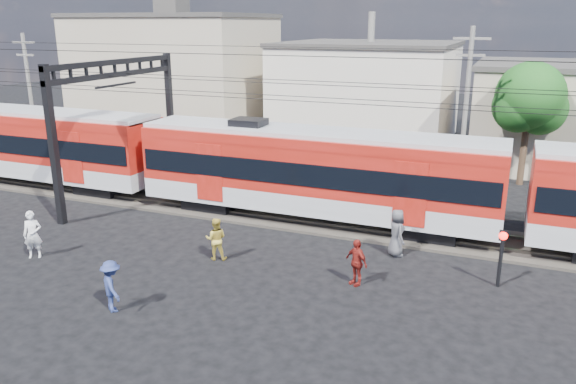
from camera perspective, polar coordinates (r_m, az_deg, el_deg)
name	(u,v)px	position (r m, az deg, el deg)	size (l,w,h in m)	color
ground	(222,296)	(18.96, -6.70, -10.42)	(120.00, 120.00, 0.00)	black
track_bed	(306,219)	(25.64, 1.83, -2.73)	(70.00, 3.40, 0.12)	#2D2823
rail_near	(300,221)	(24.94, 1.24, -3.01)	(70.00, 0.12, 0.12)	#59544C
rail_far	(312,211)	(26.27, 2.40, -1.97)	(70.00, 0.12, 0.12)	#59544C
commuter_train	(319,170)	(24.77, 3.18, 2.21)	(50.30, 3.08, 4.17)	black
catenary	(140,98)	(28.54, -14.81, 9.23)	(70.00, 9.30, 7.52)	black
building_west	(175,75)	(46.40, -11.36, 11.59)	(14.28, 10.20, 9.30)	tan
building_midwest	(369,92)	(43.24, 8.21, 10.05)	(12.24, 12.24, 7.30)	beige
utility_pole_mid	(466,107)	(30.07, 17.61, 8.20)	(1.80, 0.24, 8.50)	slate
utility_pole_west	(30,90)	(41.95, -24.76, 9.35)	(1.80, 0.24, 8.00)	slate
tree_near	(533,100)	(33.05, 23.66, 8.52)	(3.82, 3.64, 6.72)	#382619
pedestrian_a	(33,235)	(23.47, -24.51, -3.95)	(0.67, 0.44, 1.85)	white
pedestrian_b	(216,239)	(21.41, -7.33, -4.75)	(0.80, 0.62, 1.64)	gold
pedestrian_c	(112,286)	(18.40, -17.48, -9.12)	(1.08, 0.62, 1.67)	navy
pedestrian_d	(356,262)	(19.38, 6.95, -7.08)	(0.97, 0.40, 1.65)	maroon
pedestrian_e	(397,233)	(21.93, 10.97, -4.08)	(0.91, 0.59, 1.86)	#454549
crossing_signal	(502,248)	(20.18, 20.90, -5.33)	(0.30, 0.30, 2.04)	black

